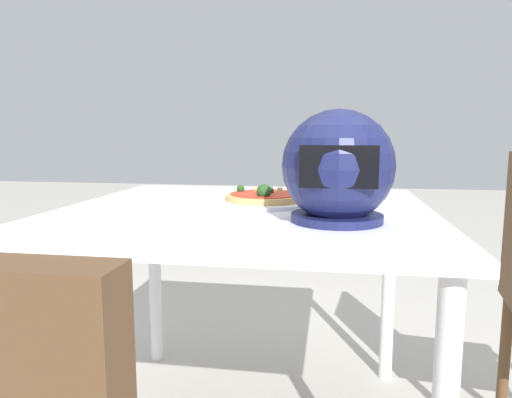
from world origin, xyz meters
The scene contains 4 objects.
dining_table centered at (0.00, 0.00, 0.66)m, with size 1.07×1.03×0.74m.
pizza_plate centered at (-0.05, -0.08, 0.75)m, with size 0.31×0.31×0.01m, color white.
pizza centered at (-0.05, -0.07, 0.77)m, with size 0.24×0.24×0.06m.
motorcycle_helmet centered at (-0.26, 0.19, 0.87)m, with size 0.28×0.28×0.28m.
Camera 1 is at (-0.25, 1.34, 0.96)m, focal length 32.77 mm.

